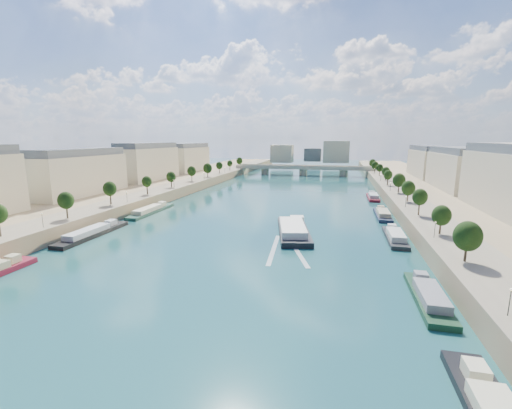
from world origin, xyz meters
The scene contains 17 objects.
ground centered at (0.00, 100.00, 0.00)m, with size 700.00×700.00×0.00m, color #0C3437.
quay_left centered at (-72.00, 100.00, 2.50)m, with size 44.00×520.00×5.00m, color #9E8460.
quay_right centered at (72.00, 100.00, 2.50)m, with size 44.00×520.00×5.00m, color #9E8460.
pave_left centered at (-57.00, 100.00, 5.05)m, with size 14.00×520.00×0.10m, color gray.
pave_right centered at (57.00, 100.00, 5.05)m, with size 14.00×520.00×0.10m, color gray.
trees_left centered at (-55.00, 102.00, 10.48)m, with size 4.80×268.80×8.26m.
trees_right centered at (55.00, 110.00, 10.48)m, with size 4.80×268.80×8.26m.
lamps_left centered at (-52.50, 90.00, 7.78)m, with size 0.36×200.36×4.28m.
lamps_right centered at (52.50, 105.00, 7.78)m, with size 0.36×200.36×4.28m.
buildings_left centered at (-85.00, 112.00, 16.45)m, with size 16.00×226.00×23.20m.
buildings_right centered at (85.00, 112.00, 16.45)m, with size 16.00×226.00×23.20m.
skyline centered at (3.19, 319.52, 14.66)m, with size 79.00×42.00×22.00m.
bridge centered at (0.00, 234.31, 5.08)m, with size 112.00×12.00×8.15m.
tour_barge centered at (14.92, 58.13, 1.27)m, with size 15.25×32.82×4.29m.
wake centered at (14.92, 41.63, 0.02)m, with size 12.79×26.01×0.04m.
moored_barges_left centered at (-45.50, 30.00, 0.84)m, with size 5.00×124.09×3.60m.
moored_barges_right centered at (45.50, 54.45, 0.84)m, with size 5.00×167.09×3.60m.
Camera 1 is at (28.11, -46.99, 29.99)m, focal length 24.00 mm.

